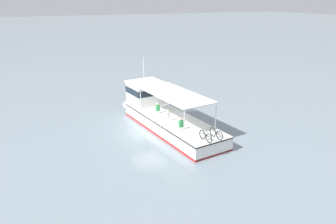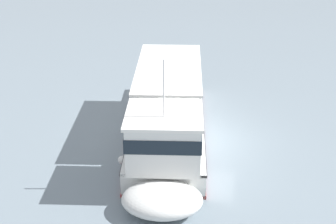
# 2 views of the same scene
# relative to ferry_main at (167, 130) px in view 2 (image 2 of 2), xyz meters

# --- Properties ---
(ground_plane) EXTENTS (400.00, 400.00, 0.00)m
(ground_plane) POSITION_rel_ferry_main_xyz_m (-1.19, 1.83, -1.02)
(ground_plane) COLOR gray
(ferry_main) EXTENTS (13.00, 4.34, 5.32)m
(ferry_main) POSITION_rel_ferry_main_xyz_m (0.00, 0.00, 0.00)
(ferry_main) COLOR white
(ferry_main) RESTS_ON ground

